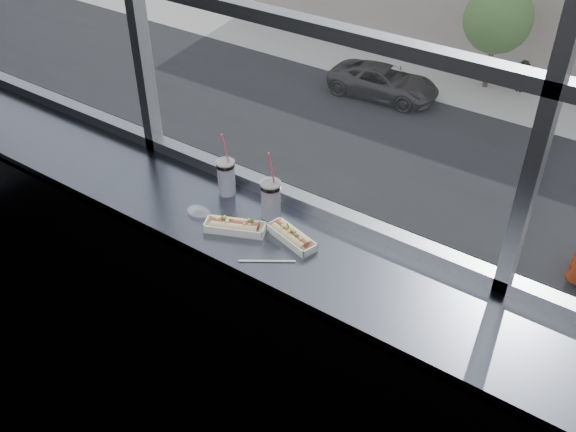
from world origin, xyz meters
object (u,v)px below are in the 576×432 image
Objects in this scene: wrapper at (199,211)px; pedestrian_a at (523,73)px; hotdog_tray_left at (235,226)px; hotdog_tray_right at (291,236)px; tree_left at (498,19)px; soda_cup_right at (271,198)px; soda_cup_left at (226,176)px; loose_straw at (267,261)px; car_far_a at (384,77)px.

pedestrian_a is at bearing 101.51° from wrapper.
hotdog_tray_left is 1.05× the size of hotdog_tray_right.
tree_left is (-7.93, 28.25, -8.65)m from hotdog_tray_right.
hotdog_tray_right is 30.59m from tree_left.
soda_cup_left is at bearing 173.80° from soda_cup_right.
loose_straw is at bearing -11.09° from wrapper.
wrapper is 0.02× the size of tree_left.
car_far_a is at bearing 40.45° from pedestrian_a.
loose_straw is 2.20× the size of wrapper.
car_far_a is (-11.34, 24.34, -11.08)m from hotdog_tray_left.
car_far_a is at bearing 114.72° from soda_cup_left.
wrapper reaches higher than loose_straw.
loose_straw is (0.48, -0.31, -0.10)m from soda_cup_left.
soda_cup_left is at bearing -75.17° from tree_left.
soda_cup_left is 0.95× the size of soda_cup_right.
soda_cup_right is 0.35m from loose_straw.
soda_cup_left is 0.06× the size of car_far_a.
hotdog_tray_left is 29.05m from car_far_a.
loose_straw is (0.25, -0.09, -0.02)m from hotdog_tray_left.
wrapper is 31.44m from pedestrian_a.
hotdog_tray_right is 2.50× the size of wrapper.
wrapper is at bearing -89.07° from soda_cup_left.
soda_cup_left reaches higher than pedestrian_a.
loose_straw is at bearing -74.73° from hotdog_tray_right.
tree_left is (-1.58, -0.47, 2.48)m from pedestrian_a.
hotdog_tray_right is 31.45m from pedestrian_a.
pedestrian_a is at bearing 16.54° from tree_left.
soda_cup_right is 0.06× the size of car_far_a.
soda_cup_left is 0.07× the size of tree_left.
soda_cup_left is 0.18× the size of pedestrian_a.
hotdog_tray_left is at bearing 125.33° from loose_straw.
pedestrian_a is at bearing -53.95° from car_far_a.
car_far_a is (-11.11, 24.34, -11.06)m from wrapper.
hotdog_tray_left is at bearing -0.54° from wrapper.
loose_straw is at bearing -43.76° from hotdog_tray_left.
hotdog_tray_left is at bearing -43.57° from soda_cup_left.
loose_straw is 31.61m from pedestrian_a.
hotdog_tray_right reaches higher than wrapper.
soda_cup_right is 0.19× the size of pedestrian_a.
hotdog_tray_left is at bearing -159.43° from car_far_a.
tree_left is (-7.44, 28.12, -8.72)m from soda_cup_left.
hotdog_tray_left is 0.27m from loose_straw.
pedestrian_a is (-5.87, 28.81, -11.12)m from wrapper.
hotdog_tray_left reaches higher than hotdog_tray_right.
wrapper is at bearing -147.94° from soda_cup_right.
car_far_a is 1.16× the size of tree_left.
soda_cup_left is 31.27m from pedestrian_a.
pedestrian_a is 2.98m from tree_left.
soda_cup_right reaches higher than tree_left.
pedestrian_a is at bearing 117.91° from hotdog_tray_right.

